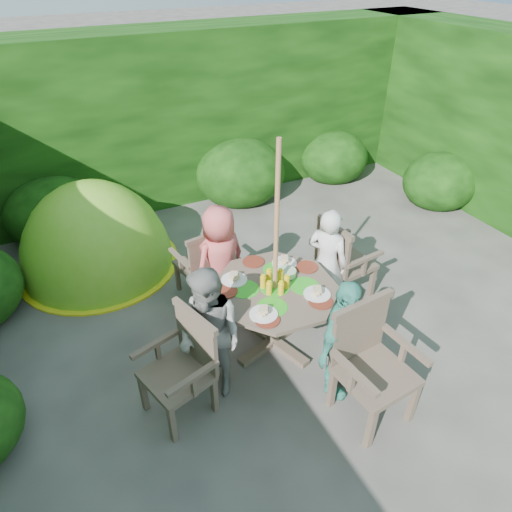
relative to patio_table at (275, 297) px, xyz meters
name	(u,v)px	position (x,y,z in m)	size (l,w,h in m)	color
ground	(323,338)	(0.50, -0.18, -0.62)	(60.00, 60.00, 0.00)	#44423D
hedge_enclosure	(266,181)	(0.50, 1.15, 0.63)	(9.00, 9.00, 2.50)	black
patio_table	(275,297)	(0.00, 0.00, 0.00)	(1.58, 1.58, 0.88)	#4A3C30
parasol_pole	(276,256)	(0.00, 0.00, 0.48)	(0.04, 0.04, 2.20)	#9C683E
garden_chair_right	(341,259)	(1.03, 0.35, -0.09)	(0.58, 0.64, 0.98)	#4A3C30
garden_chair_left	(184,365)	(-1.05, -0.33, -0.11)	(0.64, 0.69, 0.94)	#4A3C30
garden_chair_back	(203,263)	(-0.35, 1.05, -0.15)	(0.60, 0.55, 0.88)	#4A3C30
garden_chair_front	(370,361)	(0.34, -1.04, -0.06)	(0.67, 0.61, 1.04)	#4A3C30
child_right	(327,263)	(0.76, 0.24, 0.01)	(0.46, 0.30, 1.26)	silver
child_left	(210,335)	(-0.77, -0.24, 0.04)	(0.63, 0.49, 1.30)	gray
child_back	(221,261)	(-0.25, 0.76, 0.02)	(0.62, 0.41, 1.28)	#DD5B5B
child_front	(341,340)	(0.24, -0.76, 0.00)	(0.72, 0.30, 1.22)	#4BAF9C
dome_tent	(101,266)	(-1.35, 2.21, -0.62)	(2.09, 2.09, 2.28)	#75C325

